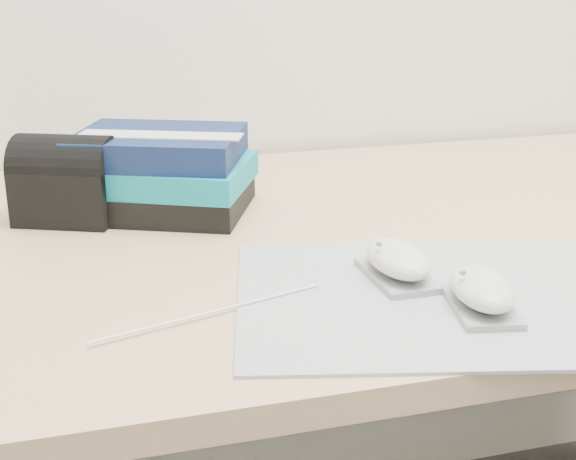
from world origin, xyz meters
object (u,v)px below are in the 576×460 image
object	(u,v)px
desk	(303,366)
pouch	(66,180)
mouse_front	(482,291)
mouse_rear	(398,262)
book_stack	(163,172)

from	to	relation	value
desk	pouch	size ratio (longest dim) A/B	10.80
desk	mouse_front	world-z (taller)	mouse_front
desk	pouch	world-z (taller)	pouch
pouch	desk	bearing A→B (deg)	-8.95
pouch	mouse_front	bearing A→B (deg)	-46.78
mouse_front	pouch	size ratio (longest dim) A/B	0.76
desk	mouse_front	size ratio (longest dim) A/B	14.14
mouse_rear	book_stack	distance (m)	0.38
book_stack	mouse_rear	bearing A→B (deg)	-57.20
mouse_front	pouch	distance (m)	0.55
desk	pouch	distance (m)	0.42
desk	pouch	xyz separation A→B (m)	(-0.31, 0.05, 0.29)
mouse_front	pouch	bearing A→B (deg)	133.22
mouse_front	book_stack	world-z (taller)	book_stack
pouch	mouse_rear	bearing A→B (deg)	-43.05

